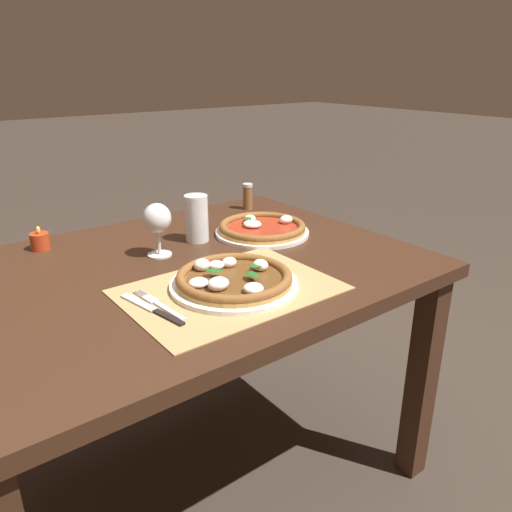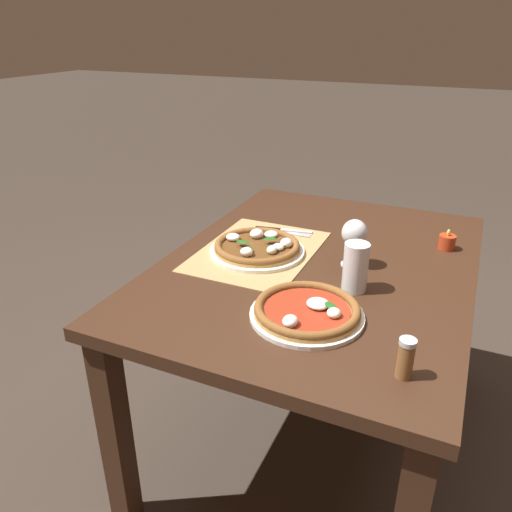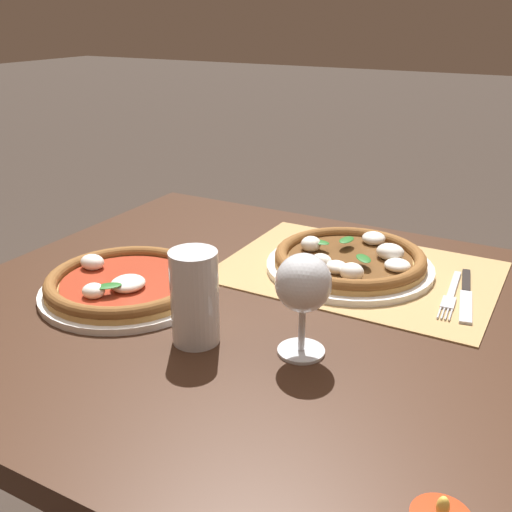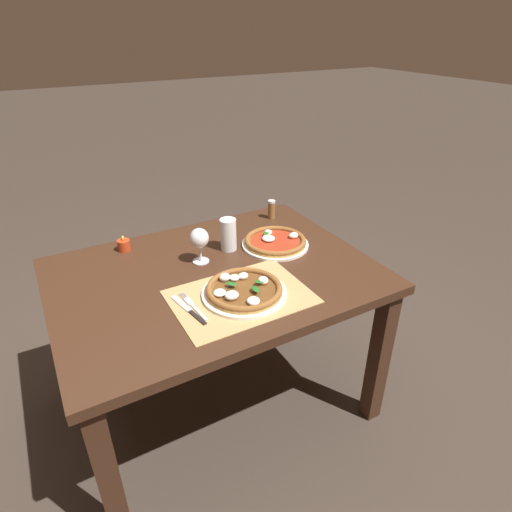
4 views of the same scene
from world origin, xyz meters
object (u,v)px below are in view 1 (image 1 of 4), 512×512
at_px(pizza_far, 262,228).
at_px(knife, 152,309).
at_px(pizza_near, 234,279).
at_px(pepper_shaker, 248,196).
at_px(fork, 159,304).
at_px(wine_glass, 157,220).
at_px(votive_candle, 40,242).
at_px(pint_glass, 197,219).

bearing_deg(pizza_far, knife, -152.71).
relative_size(pizza_near, pizza_far, 1.05).
distance_m(pizza_near, pizza_far, 0.42).
relative_size(pizza_far, pepper_shaker, 3.12).
xyz_separation_m(pizza_far, fork, (-0.51, -0.26, -0.01)).
bearing_deg(pizza_near, wine_glass, 97.63).
bearing_deg(pizza_far, fork, -152.63).
bearing_deg(pizza_far, wine_glass, 175.31).
xyz_separation_m(knife, votive_candle, (-0.08, 0.56, 0.02)).
xyz_separation_m(pizza_far, pint_glass, (-0.20, 0.07, 0.05)).
xyz_separation_m(knife, pepper_shaker, (0.67, 0.54, 0.04)).
xyz_separation_m(pizza_near, pint_glass, (0.11, 0.36, 0.05)).
bearing_deg(pint_glass, pepper_shaker, 29.98).
distance_m(pint_glass, votive_candle, 0.47).
relative_size(pint_glass, pepper_shaker, 1.49).
bearing_deg(knife, fork, 25.64).
bearing_deg(pint_glass, knife, -133.55).
distance_m(pizza_far, fork, 0.57).
xyz_separation_m(pizza_near, fork, (-0.19, 0.02, -0.02)).
relative_size(votive_candle, pepper_shaker, 0.74).
distance_m(wine_glass, votive_candle, 0.38).
height_order(pint_glass, knife, pint_glass).
bearing_deg(knife, pizza_far, 27.29).
bearing_deg(pizza_near, pint_glass, 72.54).
bearing_deg(knife, pizza_near, -2.60).
height_order(pint_glass, pepper_shaker, pint_glass).
distance_m(wine_glass, fork, 0.34).
relative_size(pizza_near, fork, 1.58).
distance_m(wine_glass, knife, 0.36).
bearing_deg(fork, knife, -154.36).
height_order(pizza_far, knife, pizza_far).
bearing_deg(wine_glass, pizza_far, -4.69).
distance_m(fork, votive_candle, 0.56).
xyz_separation_m(fork, pepper_shaker, (0.65, 0.53, 0.04)).
relative_size(knife, votive_candle, 2.98).
bearing_deg(knife, votive_candle, 98.23).
distance_m(pizza_near, votive_candle, 0.65).
distance_m(pizza_far, votive_candle, 0.68).
height_order(pizza_far, wine_glass, wine_glass).
distance_m(pizza_near, pepper_shaker, 0.72).
bearing_deg(pint_glass, votive_candle, 152.14).
distance_m(pint_glass, pepper_shaker, 0.39).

